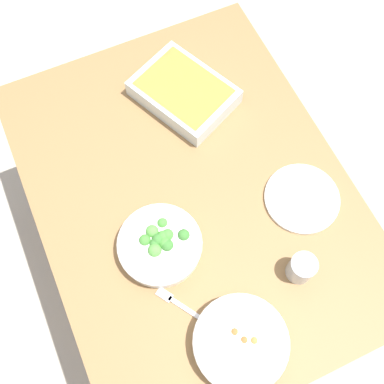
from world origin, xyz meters
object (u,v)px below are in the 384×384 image
Objects in this scene: stew_bowl at (240,343)px; spoon_by_stew at (230,330)px; side_plate at (302,198)px; baking_dish at (184,92)px; fork_on_table at (181,305)px; broccoli_bowl at (160,245)px; drink_cup at (301,268)px.

spoon_by_stew is (-0.04, -0.01, -0.03)m from stew_bowl.
baking_dish is at bearing -159.71° from side_plate.
fork_on_table is (0.14, -0.45, -0.00)m from side_plate.
broccoli_bowl reaches higher than spoon_by_stew.
fork_on_table is at bearing -147.02° from stew_bowl.
spoon_by_stew is (0.71, -0.18, -0.03)m from baking_dish.
side_plate is at bearing 20.29° from baking_dish.
spoon_by_stew is (0.25, -0.36, -0.00)m from side_plate.
baking_dish is at bearing -175.02° from drink_cup.
baking_dish is (-0.75, 0.18, 0.00)m from stew_bowl.
drink_cup is (0.65, 0.06, 0.00)m from baking_dish.
drink_cup is 0.22m from side_plate.
side_plate reaches higher than spoon_by_stew.
drink_cup is (0.22, 0.32, 0.01)m from broccoli_bowl.
spoon_by_stew is 1.11× the size of fork_on_table.
stew_bowl is at bearing -66.04° from drink_cup.
stew_bowl is 2.89× the size of drink_cup.
broccoli_bowl reaches higher than side_plate.
drink_cup is (-0.10, 0.23, 0.01)m from stew_bowl.
broccoli_bowl reaches higher than stew_bowl.
drink_cup is 0.25m from spoon_by_stew.
broccoli_bowl is 1.48× the size of fork_on_table.
side_plate is at bearing 129.65° from stew_bowl.
broccoli_bowl is 0.64× the size of baking_dish.
spoon_by_stew is at bearing -169.95° from stew_bowl.
stew_bowl is 0.19m from fork_on_table.
baking_dish reaches higher than spoon_by_stew.
broccoli_bowl is 1.07× the size of side_plate.
baking_dish is 1.66× the size of side_plate.
broccoli_bowl is 0.29m from spoon_by_stew.
baking_dish is at bearing 165.47° from spoon_by_stew.
drink_cup is at bearing 113.96° from stew_bowl.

